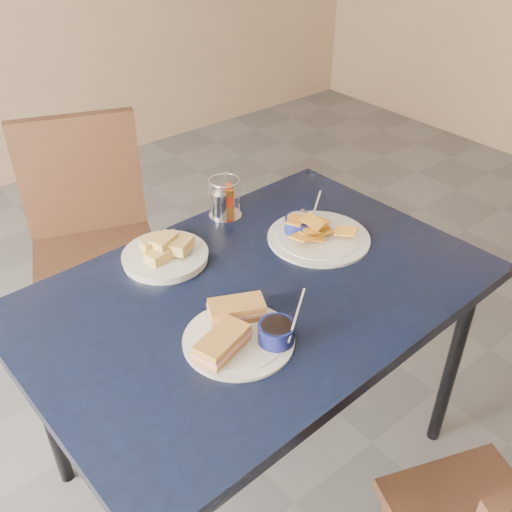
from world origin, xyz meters
TOP-DOWN VIEW (x-y plane):
  - ground at (0.00, 0.00)m, footprint 6.00×6.00m
  - dining_table at (0.02, -0.09)m, footprint 1.30×0.90m
  - chair_far at (-0.12, 0.80)m, footprint 0.58×0.58m
  - sandwich_plate at (-0.14, -0.23)m, footprint 0.30×0.28m
  - plantain_plate at (0.31, -0.01)m, footprint 0.32×0.32m
  - bread_basket at (-0.11, 0.18)m, footprint 0.25×0.25m
  - condiment_caddy at (0.18, 0.27)m, footprint 0.11×0.11m

SIDE VIEW (x-z plane):
  - ground at x=0.00m, z-range 0.00..0.00m
  - chair_far at x=-0.12m, z-range 0.07..1.04m
  - dining_table at x=0.02m, z-range 0.31..1.06m
  - plantain_plate at x=0.31m, z-range 0.71..0.83m
  - bread_basket at x=-0.11m, z-range 0.73..0.81m
  - sandwich_plate at x=-0.14m, z-range 0.71..0.83m
  - condiment_caddy at x=0.18m, z-range 0.74..0.87m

